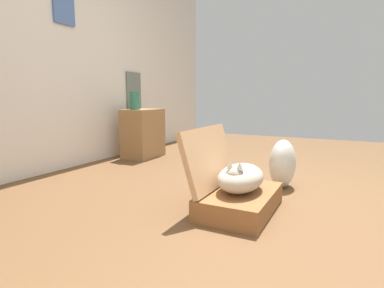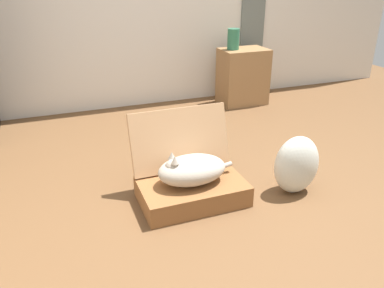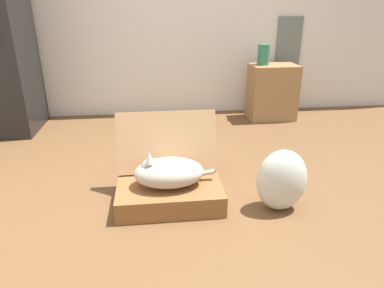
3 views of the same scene
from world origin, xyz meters
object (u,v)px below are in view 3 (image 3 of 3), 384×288
Objects in this scene: side_table at (272,92)px; plastic_bag_white at (282,180)px; cat at (168,172)px; vase_tall at (263,55)px; suitcase_base at (170,194)px.

plastic_bag_white is at bearing -106.89° from side_table.
vase_tall is (1.12, 1.70, 0.48)m from cat.
side_table is at bearing 53.51° from cat.
cat is 2.09m from side_table.
plastic_bag_white is at bearing -11.31° from suitcase_base.
side_table is (0.55, 1.82, 0.10)m from plastic_bag_white.
cat is 2.09m from vase_tall.
suitcase_base is 0.71m from plastic_bag_white.
plastic_bag_white reaches higher than suitcase_base.
vase_tall is at bearing 170.77° from side_table.
cat is 1.29× the size of plastic_bag_white.
suitcase_base is at bearing -3.29° from cat.
cat is 2.44× the size of vase_tall.
side_table reaches higher than cat.
suitcase_base is at bearing -123.18° from vase_tall.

